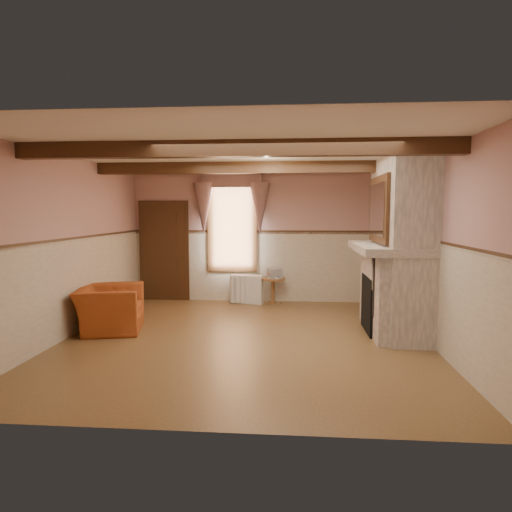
# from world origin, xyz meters

# --- Properties ---
(floor) EXTENTS (5.50, 6.00, 0.01)m
(floor) POSITION_xyz_m (0.00, 0.00, 0.00)
(floor) COLOR brown
(floor) RESTS_ON ground
(ceiling) EXTENTS (5.50, 6.00, 0.01)m
(ceiling) POSITION_xyz_m (0.00, 0.00, 2.80)
(ceiling) COLOR silver
(ceiling) RESTS_ON wall_back
(wall_back) EXTENTS (5.50, 0.02, 2.80)m
(wall_back) POSITION_xyz_m (0.00, 3.00, 1.40)
(wall_back) COLOR tan
(wall_back) RESTS_ON floor
(wall_front) EXTENTS (5.50, 0.02, 2.80)m
(wall_front) POSITION_xyz_m (0.00, -3.00, 1.40)
(wall_front) COLOR tan
(wall_front) RESTS_ON floor
(wall_left) EXTENTS (0.02, 6.00, 2.80)m
(wall_left) POSITION_xyz_m (-2.75, 0.00, 1.40)
(wall_left) COLOR tan
(wall_left) RESTS_ON floor
(wall_right) EXTENTS (0.02, 6.00, 2.80)m
(wall_right) POSITION_xyz_m (2.75, 0.00, 1.40)
(wall_right) COLOR tan
(wall_right) RESTS_ON floor
(wainscot) EXTENTS (5.50, 6.00, 1.50)m
(wainscot) POSITION_xyz_m (0.00, 0.00, 0.75)
(wainscot) COLOR beige
(wainscot) RESTS_ON floor
(chair_rail) EXTENTS (5.50, 6.00, 0.08)m
(chair_rail) POSITION_xyz_m (0.00, 0.00, 1.50)
(chair_rail) COLOR black
(chair_rail) RESTS_ON wainscot
(firebox) EXTENTS (0.20, 0.95, 0.90)m
(firebox) POSITION_xyz_m (2.00, 0.60, 0.45)
(firebox) COLOR black
(firebox) RESTS_ON floor
(armchair) EXTENTS (1.19, 1.30, 0.72)m
(armchair) POSITION_xyz_m (-2.25, 0.29, 0.36)
(armchair) COLOR #994219
(armchair) RESTS_ON floor
(side_table) EXTENTS (0.65, 0.65, 0.55)m
(side_table) POSITION_xyz_m (0.30, 2.70, 0.28)
(side_table) COLOR brown
(side_table) RESTS_ON floor
(book_stack) EXTENTS (0.35, 0.38, 0.20)m
(book_stack) POSITION_xyz_m (0.33, 2.71, 0.65)
(book_stack) COLOR #B7AD8C
(book_stack) RESTS_ON side_table
(radiator) EXTENTS (0.72, 0.34, 0.60)m
(radiator) POSITION_xyz_m (-0.26, 2.70, 0.30)
(radiator) COLOR silver
(radiator) RESTS_ON floor
(bowl) EXTENTS (0.37, 0.37, 0.09)m
(bowl) POSITION_xyz_m (2.24, 0.39, 1.46)
(bowl) COLOR brown
(bowl) RESTS_ON mantel
(mantel_clock) EXTENTS (0.14, 0.24, 0.20)m
(mantel_clock) POSITION_xyz_m (2.24, 1.10, 1.52)
(mantel_clock) COLOR #31200D
(mantel_clock) RESTS_ON mantel
(oil_lamp) EXTENTS (0.11, 0.11, 0.28)m
(oil_lamp) POSITION_xyz_m (2.24, 1.16, 1.56)
(oil_lamp) COLOR #C18A36
(oil_lamp) RESTS_ON mantel
(candle_red) EXTENTS (0.06, 0.06, 0.16)m
(candle_red) POSITION_xyz_m (2.24, 0.14, 1.50)
(candle_red) COLOR #AB1528
(candle_red) RESTS_ON mantel
(jar_yellow) EXTENTS (0.06, 0.06, 0.12)m
(jar_yellow) POSITION_xyz_m (2.24, 0.37, 1.48)
(jar_yellow) COLOR yellow
(jar_yellow) RESTS_ON mantel
(fireplace) EXTENTS (0.85, 2.00, 2.80)m
(fireplace) POSITION_xyz_m (2.42, 0.60, 1.40)
(fireplace) COLOR gray
(fireplace) RESTS_ON floor
(mantel) EXTENTS (1.05, 2.05, 0.12)m
(mantel) POSITION_xyz_m (2.24, 0.60, 1.36)
(mantel) COLOR gray
(mantel) RESTS_ON fireplace
(overmantel_mirror) EXTENTS (0.06, 1.44, 1.04)m
(overmantel_mirror) POSITION_xyz_m (2.06, 0.60, 1.97)
(overmantel_mirror) COLOR silver
(overmantel_mirror) RESTS_ON fireplace
(door) EXTENTS (1.10, 0.10, 2.10)m
(door) POSITION_xyz_m (-2.10, 2.94, 1.05)
(door) COLOR black
(door) RESTS_ON floor
(window) EXTENTS (1.06, 0.08, 2.02)m
(window) POSITION_xyz_m (-0.60, 2.97, 1.65)
(window) COLOR white
(window) RESTS_ON wall_back
(window_drapes) EXTENTS (1.30, 0.14, 1.40)m
(window_drapes) POSITION_xyz_m (-0.60, 2.88, 2.25)
(window_drapes) COLOR gray
(window_drapes) RESTS_ON wall_back
(ceiling_beam_front) EXTENTS (5.50, 0.18, 0.20)m
(ceiling_beam_front) POSITION_xyz_m (0.00, -1.20, 2.70)
(ceiling_beam_front) COLOR black
(ceiling_beam_front) RESTS_ON ceiling
(ceiling_beam_back) EXTENTS (5.50, 0.18, 0.20)m
(ceiling_beam_back) POSITION_xyz_m (0.00, 1.20, 2.70)
(ceiling_beam_back) COLOR black
(ceiling_beam_back) RESTS_ON ceiling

